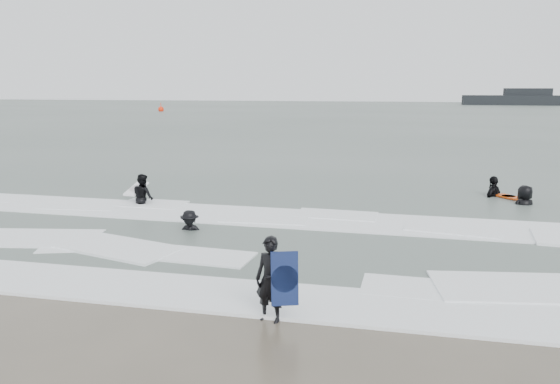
% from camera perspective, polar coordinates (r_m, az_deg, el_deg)
% --- Properties ---
extents(ground, '(320.00, 320.00, 0.00)m').
position_cam_1_polar(ground, '(11.83, -5.84, -9.70)').
color(ground, brown).
rests_on(ground, ground).
extents(sea, '(320.00, 320.00, 0.00)m').
position_cam_1_polar(sea, '(90.59, 11.44, 8.03)').
color(sea, '#47544C').
rests_on(sea, ground).
extents(surfer_centre, '(0.64, 0.48, 1.58)m').
position_cam_1_polar(surfer_centre, '(10.14, -0.98, -13.25)').
color(surfer_centre, black).
rests_on(surfer_centre, ground).
extents(surfer_wading, '(1.04, 0.99, 1.70)m').
position_cam_1_polar(surfer_wading, '(20.08, -14.07, -1.39)').
color(surfer_wading, black).
rests_on(surfer_wading, ground).
extents(surfer_breaker, '(1.03, 0.66, 1.50)m').
position_cam_1_polar(surfer_breaker, '(16.14, -9.40, -4.17)').
color(surfer_breaker, black).
rests_on(surfer_breaker, ground).
extents(surfer_right_near, '(1.03, 1.24, 1.98)m').
position_cam_1_polar(surfer_right_near, '(22.50, 21.37, -0.52)').
color(surfer_right_near, black).
rests_on(surfer_right_near, ground).
extents(surfer_right_far, '(1.10, 0.95, 1.89)m').
position_cam_1_polar(surfer_right_far, '(21.31, 24.15, -1.33)').
color(surfer_right_far, black).
rests_on(surfer_right_far, ground).
extents(surf_foam, '(30.03, 9.06, 0.09)m').
position_cam_1_polar(surf_foam, '(15.18, -1.17, -4.83)').
color(surf_foam, white).
rests_on(surf_foam, ground).
extents(bodyboards, '(14.06, 13.44, 1.25)m').
position_cam_1_polar(bodyboards, '(16.74, 4.03, -1.75)').
color(bodyboards, '#0E1A43').
rests_on(bodyboards, ground).
extents(buoy, '(1.00, 1.00, 1.65)m').
position_cam_1_polar(buoy, '(100.01, -12.33, 8.44)').
color(buoy, red).
rests_on(buoy, ground).
extents(vessel_horizon, '(29.66, 5.30, 4.02)m').
position_cam_1_polar(vessel_horizon, '(146.21, 24.40, 8.83)').
color(vessel_horizon, black).
rests_on(vessel_horizon, ground).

